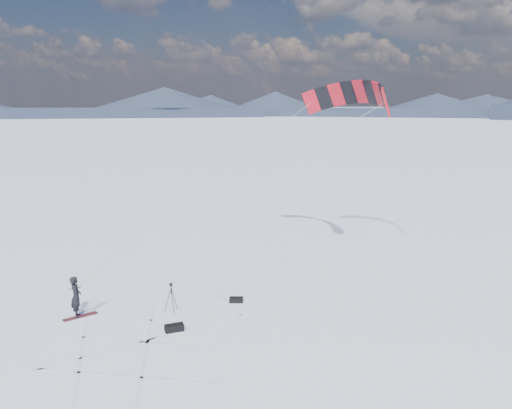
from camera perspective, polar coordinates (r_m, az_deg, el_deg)
ground at (r=22.60m, az=-13.82°, el=-12.69°), size 1800.00×1800.00×0.00m
horizon_hills at (r=21.19m, az=-14.39°, el=-1.70°), size 704.47×706.88×10.14m
snow_tracks at (r=21.82m, az=-14.67°, el=-13.63°), size 17.62×14.39×0.01m
snowkiter at (r=23.61m, az=-19.73°, el=-11.97°), size 0.52×0.72×1.85m
snowboard at (r=23.53m, az=-19.44°, el=-11.98°), size 1.50×0.43×0.04m
tripod at (r=22.78m, az=-9.66°, el=-9.99°), size 0.62×0.57×1.32m
gear_bag_a at (r=21.21m, az=-9.33°, el=-13.72°), size 0.81×0.48×0.34m
gear_bag_b at (r=23.72m, az=-2.28°, el=-10.81°), size 0.71×0.60×0.29m
power_kite at (r=29.95m, az=11.00°, el=11.97°), size 17.44×6.61×9.13m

